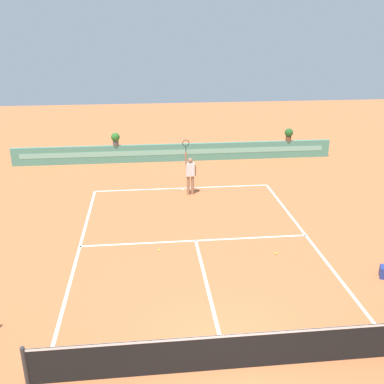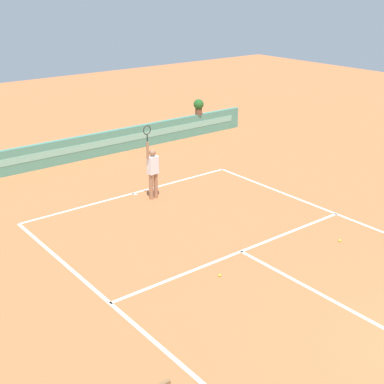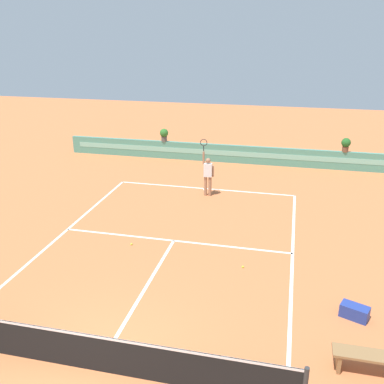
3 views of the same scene
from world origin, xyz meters
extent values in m
plane|color=#C66B3D|center=(0.00, 6.00, 0.00)|extent=(60.00, 60.00, 0.00)
cube|color=white|center=(0.00, 11.89, 0.00)|extent=(8.22, 0.10, 0.01)
cube|color=white|center=(0.00, 6.40, 0.00)|extent=(8.22, 0.10, 0.01)
cube|color=white|center=(0.00, 3.20, 0.00)|extent=(0.10, 6.40, 0.01)
cube|color=white|center=(-4.11, 5.95, 0.00)|extent=(0.10, 11.89, 0.01)
cube|color=white|center=(4.11, 5.95, 0.00)|extent=(0.10, 11.89, 0.01)
cube|color=white|center=(0.00, 11.79, 0.00)|extent=(0.10, 0.20, 0.01)
cube|color=#4C8E7A|center=(0.00, 16.39, 0.50)|extent=(18.00, 0.20, 1.00)
cube|color=#7ABCA8|center=(0.00, 16.29, 0.55)|extent=(17.10, 0.01, 0.28)
cylinder|color=#9E7051|center=(0.39, 11.06, 0.45)|extent=(0.14, 0.14, 0.90)
cylinder|color=#9E7051|center=(0.19, 11.05, 0.45)|extent=(0.14, 0.14, 0.90)
cube|color=white|center=(0.29, 11.05, 1.20)|extent=(0.38, 0.25, 0.60)
sphere|color=#9E7051|center=(0.29, 11.05, 1.63)|extent=(0.22, 0.22, 0.22)
cylinder|color=#9E7051|center=(0.10, 11.04, 1.75)|extent=(0.09, 0.09, 0.55)
cylinder|color=black|center=(0.10, 11.04, 2.17)|extent=(0.04, 0.04, 0.24)
torus|color=#262626|center=(0.10, 11.04, 2.43)|extent=(0.31, 0.05, 0.31)
cylinder|color=#9E7051|center=(0.51, 11.07, 1.15)|extent=(0.09, 0.09, 0.50)
sphere|color=#CCE033|center=(2.60, 5.10, 0.03)|extent=(0.07, 0.07, 0.07)
sphere|color=#CCE033|center=(-1.34, 5.75, 0.03)|extent=(0.07, 0.07, 0.07)
cylinder|color=brown|center=(6.54, 16.39, 1.14)|extent=(0.32, 0.32, 0.28)
sphere|color=#235B23|center=(6.54, 16.39, 1.48)|extent=(0.48, 0.48, 0.48)
camera|label=1|loc=(-1.67, -7.86, 7.36)|focal=41.53mm
camera|label=2|loc=(-9.18, -3.09, 6.93)|focal=50.54mm
camera|label=3|loc=(3.77, -6.87, 7.03)|focal=40.72mm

